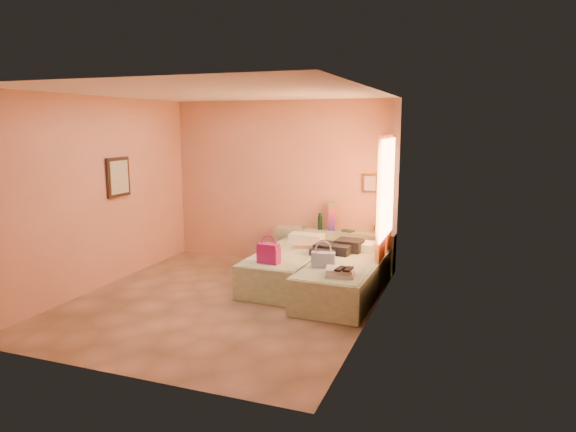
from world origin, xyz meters
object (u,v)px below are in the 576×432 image
(headboard_ledge, at_px, (333,249))
(bed_left, at_px, (291,268))
(flower_vase, at_px, (378,226))
(blue_handbag, at_px, (323,260))
(bed_right, at_px, (343,280))
(water_bottle, at_px, (320,222))
(magenta_handbag, at_px, (269,253))
(green_book, at_px, (348,231))
(towel_stack, at_px, (340,272))

(headboard_ledge, distance_m, bed_left, 1.12)
(flower_vase, height_order, blue_handbag, flower_vase)
(bed_right, xyz_separation_m, water_bottle, (-0.75, 1.34, 0.54))
(bed_left, distance_m, magenta_handbag, 0.81)
(bed_right, xyz_separation_m, magenta_handbag, (-0.97, -0.38, 0.39))
(green_book, height_order, towel_stack, green_book)
(flower_vase, relative_size, towel_stack, 0.69)
(towel_stack, bearing_deg, bed_left, 136.35)
(magenta_handbag, distance_m, towel_stack, 1.12)
(headboard_ledge, xyz_separation_m, magenta_handbag, (-0.44, -1.76, 0.32))
(water_bottle, height_order, green_book, water_bottle)
(green_book, bearing_deg, water_bottle, -162.22)
(blue_handbag, bearing_deg, towel_stack, -56.84)
(towel_stack, bearing_deg, magenta_handbag, 166.40)
(magenta_handbag, bearing_deg, towel_stack, -9.68)
(water_bottle, xyz_separation_m, magenta_handbag, (-0.22, -1.73, -0.15))
(magenta_handbag, bearing_deg, bed_right, 25.55)
(green_book, relative_size, blue_handbag, 0.58)
(bed_right, bearing_deg, bed_left, 161.70)
(bed_left, bearing_deg, water_bottle, 83.16)
(headboard_ledge, relative_size, towel_stack, 5.86)
(water_bottle, relative_size, blue_handbag, 0.87)
(flower_vase, xyz_separation_m, magenta_handbag, (-1.19, -1.77, -0.13))
(bed_left, xyz_separation_m, blue_handbag, (0.69, -0.64, 0.35))
(headboard_ledge, distance_m, bed_right, 1.47)
(water_bottle, bearing_deg, headboard_ledge, 7.01)
(magenta_handbag, bearing_deg, green_book, 71.89)
(headboard_ledge, bearing_deg, water_bottle, -172.99)
(headboard_ledge, bearing_deg, green_book, -6.52)
(flower_vase, bearing_deg, water_bottle, -177.36)
(water_bottle, bearing_deg, towel_stack, -66.45)
(green_book, bearing_deg, headboard_ledge, -168.60)
(headboard_ledge, bearing_deg, bed_left, -109.65)
(bed_left, distance_m, flower_vase, 1.63)
(towel_stack, bearing_deg, water_bottle, 113.55)
(bed_left, height_order, green_book, green_book)
(magenta_handbag, height_order, towel_stack, magenta_handbag)
(bed_right, height_order, water_bottle, water_bottle)
(bed_left, bearing_deg, bed_right, -18.30)
(bed_right, distance_m, water_bottle, 1.63)
(towel_stack, bearing_deg, flower_vase, 87.03)
(magenta_handbag, xyz_separation_m, blue_handbag, (0.76, 0.07, -0.04))
(headboard_ledge, relative_size, green_book, 11.23)
(bed_right, bearing_deg, water_bottle, 120.62)
(bed_left, height_order, magenta_handbag, magenta_handbag)
(magenta_handbag, height_order, blue_handbag, magenta_handbag)
(water_bottle, relative_size, green_book, 1.50)
(flower_vase, relative_size, blue_handbag, 0.76)
(water_bottle, relative_size, flower_vase, 1.14)
(headboard_ledge, height_order, bed_left, headboard_ledge)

